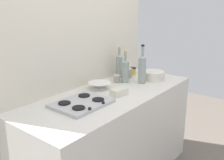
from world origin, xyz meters
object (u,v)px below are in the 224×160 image
at_px(stovetop_hob, 82,103).
at_px(condiment_jar_front, 117,78).
at_px(wine_bottle_mid_right, 119,65).
at_px(mixing_bowl, 100,85).
at_px(wine_bottle_leftmost, 142,68).
at_px(condiment_jar_rear, 128,73).
at_px(condiment_jar_spare, 133,71).
at_px(plate_stack, 153,75).
at_px(wine_bottle_mid_left, 125,70).
at_px(butter_dish, 119,92).

xyz_separation_m(stovetop_hob, condiment_jar_front, (0.66, 0.15, 0.02)).
height_order(wine_bottle_mid_right, mixing_bowl, wine_bottle_mid_right).
xyz_separation_m(stovetop_hob, wine_bottle_mid_right, (0.82, 0.25, 0.12)).
bearing_deg(wine_bottle_leftmost, condiment_jar_rear, 69.99).
bearing_deg(condiment_jar_front, wine_bottle_mid_right, 29.74).
height_order(condiment_jar_rear, condiment_jar_spare, condiment_jar_rear).
distance_m(mixing_bowl, condiment_jar_rear, 0.48).
relative_size(condiment_jar_front, condiment_jar_spare, 0.94).
xyz_separation_m(plate_stack, wine_bottle_mid_left, (-0.28, 0.16, 0.08)).
distance_m(condiment_jar_front, condiment_jar_rear, 0.21).
distance_m(plate_stack, mixing_bowl, 0.64).
bearing_deg(wine_bottle_mid_right, wine_bottle_mid_left, -125.07).
xyz_separation_m(wine_bottle_mid_right, condiment_jar_front, (-0.16, -0.09, -0.10)).
distance_m(plate_stack, wine_bottle_mid_left, 0.33).
bearing_deg(wine_bottle_mid_left, mixing_bowl, 168.64).
relative_size(plate_stack, condiment_jar_spare, 3.02).
bearing_deg(condiment_jar_front, stovetop_hob, -166.87).
height_order(stovetop_hob, wine_bottle_leftmost, wine_bottle_leftmost).
bearing_deg(condiment_jar_rear, butter_dish, -153.61).
bearing_deg(condiment_jar_spare, stovetop_hob, -169.12).
xyz_separation_m(stovetop_hob, condiment_jar_rear, (0.87, 0.16, 0.04)).
bearing_deg(condiment_jar_rear, wine_bottle_mid_left, -156.95).
bearing_deg(wine_bottle_mid_left, wine_bottle_mid_right, 54.93).
height_order(wine_bottle_leftmost, butter_dish, wine_bottle_leftmost).
bearing_deg(plate_stack, butter_dish, -177.76).
relative_size(butter_dish, condiment_jar_spare, 1.79).
height_order(stovetop_hob, mixing_bowl, mixing_bowl).
distance_m(wine_bottle_mid_right, mixing_bowl, 0.45).
bearing_deg(wine_bottle_mid_right, butter_dish, -143.58).
bearing_deg(wine_bottle_leftmost, condiment_jar_spare, 48.71).
height_order(stovetop_hob, condiment_jar_spare, condiment_jar_spare).
height_order(butter_dish, condiment_jar_spare, condiment_jar_spare).
height_order(wine_bottle_mid_left, condiment_jar_spare, wine_bottle_mid_left).
xyz_separation_m(stovetop_hob, wine_bottle_leftmost, (0.79, -0.06, 0.14)).
relative_size(plate_stack, condiment_jar_rear, 2.36).
height_order(plate_stack, condiment_jar_spare, plate_stack).
bearing_deg(condiment_jar_spare, wine_bottle_leftmost, -131.29).
bearing_deg(condiment_jar_spare, condiment_jar_rear, -165.37).
distance_m(wine_bottle_mid_left, butter_dish, 0.42).
distance_m(mixing_bowl, condiment_jar_spare, 0.63).
height_order(condiment_jar_front, condiment_jar_spare, condiment_jar_spare).
bearing_deg(condiment_jar_spare, wine_bottle_mid_right, 165.69).
bearing_deg(butter_dish, wine_bottle_mid_right, 36.42).
xyz_separation_m(wine_bottle_leftmost, condiment_jar_front, (-0.13, 0.21, -0.11)).
distance_m(wine_bottle_leftmost, condiment_jar_spare, 0.35).
bearing_deg(stovetop_hob, condiment_jar_rear, 10.25).
relative_size(butter_dish, condiment_jar_rear, 1.40).
height_order(wine_bottle_mid_right, condiment_jar_front, wine_bottle_mid_right).
relative_size(wine_bottle_mid_left, butter_dish, 2.20).
bearing_deg(condiment_jar_front, wine_bottle_leftmost, -58.15).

